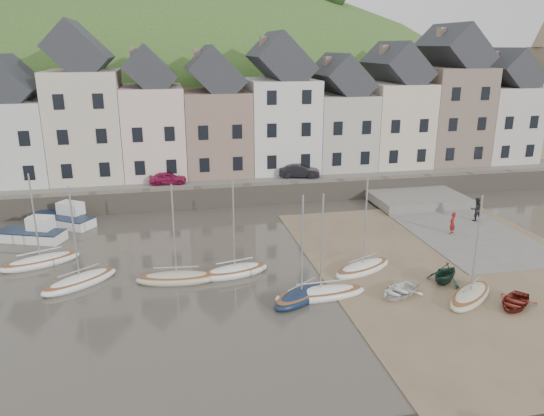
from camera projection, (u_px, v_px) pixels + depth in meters
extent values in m
plane|color=#403B32|center=(293.00, 286.00, 30.94)|extent=(160.00, 160.00, 0.00)
cube|color=#3A5C24|center=(227.00, 161.00, 60.62)|extent=(90.00, 30.00, 1.50)
cube|color=slate|center=(241.00, 178.00, 49.64)|extent=(70.00, 7.00, 0.10)
cube|color=slate|center=(247.00, 195.00, 46.56)|extent=(70.00, 1.20, 1.80)
cube|color=brown|center=(460.00, 270.00, 33.07)|extent=(18.00, 26.00, 0.06)
cube|color=slate|center=(452.00, 225.00, 41.31)|extent=(8.00, 18.00, 0.12)
ellipsoid|color=#3A5C24|center=(182.00, 234.00, 91.40)|extent=(134.40, 84.00, 84.00)
cylinder|color=#382619|center=(36.00, 10.00, 66.16)|extent=(0.50, 0.50, 3.00)
cylinder|color=#382619|center=(149.00, 13.00, 72.62)|extent=(0.50, 0.50, 3.00)
cylinder|color=#382619|center=(250.00, 13.00, 73.47)|extent=(0.50, 0.50, 3.00)
cylinder|color=#382619|center=(334.00, 14.00, 74.87)|extent=(0.50, 0.50, 3.00)
cube|color=silver|center=(19.00, 141.00, 47.91)|extent=(5.80, 8.00, 7.50)
cube|color=beige|center=(88.00, 125.00, 48.73)|extent=(6.40, 8.00, 10.00)
cube|color=gray|center=(59.00, 33.00, 45.97)|extent=(0.60, 0.90, 1.40)
cube|color=beige|center=(154.00, 131.00, 50.13)|extent=(5.60, 8.00, 8.50)
cube|color=gray|center=(134.00, 55.00, 47.75)|extent=(0.60, 0.90, 1.40)
cube|color=#896C5F|center=(216.00, 132.00, 51.36)|extent=(6.20, 8.00, 8.00)
cube|color=gray|center=(197.00, 57.00, 48.94)|extent=(0.60, 0.90, 1.40)
cube|color=silver|center=(280.00, 125.00, 52.47)|extent=(6.60, 8.00, 9.00)
cube|color=gray|center=(263.00, 44.00, 49.81)|extent=(0.60, 0.90, 1.40)
cube|color=#B2AEA3|center=(339.00, 130.00, 53.91)|extent=(5.80, 8.00, 7.50)
cube|color=gray|center=(327.00, 64.00, 51.64)|extent=(0.60, 0.90, 1.40)
cube|color=beige|center=(393.00, 124.00, 54.91)|extent=(6.00, 8.00, 8.50)
cube|color=gray|center=(384.00, 52.00, 52.45)|extent=(0.60, 0.90, 1.40)
cube|color=#7E695A|center=(447.00, 115.00, 55.91)|extent=(6.40, 8.00, 10.00)
cube|color=gray|center=(441.00, 34.00, 53.14)|extent=(0.60, 0.90, 1.40)
cube|color=beige|center=(497.00, 123.00, 57.40)|extent=(5.80, 8.00, 8.00)
cube|color=gray|center=(493.00, 58.00, 55.05)|extent=(0.60, 0.90, 1.40)
cube|color=#997F60|center=(543.00, 103.00, 57.85)|extent=(3.50, 3.50, 12.00)
ellipsoid|color=white|center=(41.00, 262.00, 33.79)|extent=(5.16, 3.34, 0.84)
ellipsoid|color=brown|center=(40.00, 259.00, 33.73)|extent=(4.74, 3.05, 0.20)
cylinder|color=#B2B5B7|center=(34.00, 217.00, 32.87)|extent=(0.10, 0.10, 5.60)
cylinder|color=#B2B5B7|center=(39.00, 251.00, 33.57)|extent=(2.54, 1.15, 0.08)
ellipsoid|color=white|center=(80.00, 282.00, 30.94)|extent=(4.74, 4.06, 0.84)
ellipsoid|color=brown|center=(80.00, 279.00, 30.88)|extent=(4.35, 3.72, 0.20)
cylinder|color=#B2B5B7|center=(74.00, 233.00, 30.02)|extent=(0.10, 0.10, 5.60)
cylinder|color=#B2B5B7|center=(79.00, 270.00, 30.72)|extent=(2.16, 1.64, 0.08)
ellipsoid|color=beige|center=(177.00, 279.00, 31.37)|extent=(5.02, 2.01, 0.84)
ellipsoid|color=brown|center=(177.00, 275.00, 31.31)|extent=(4.62, 1.83, 0.20)
cylinder|color=#B2B5B7|center=(174.00, 230.00, 30.45)|extent=(0.10, 0.10, 5.60)
cylinder|color=#B2B5B7|center=(176.00, 267.00, 31.15)|extent=(2.68, 0.37, 0.08)
ellipsoid|color=white|center=(235.00, 272.00, 32.33)|extent=(4.58, 2.45, 0.84)
ellipsoid|color=brown|center=(235.00, 269.00, 32.26)|extent=(4.21, 2.23, 0.20)
cylinder|color=#B2B5B7|center=(234.00, 225.00, 31.41)|extent=(0.10, 0.10, 5.60)
cylinder|color=#B2B5B7|center=(235.00, 261.00, 32.11)|extent=(2.35, 0.62, 0.08)
ellipsoid|color=white|center=(320.00, 294.00, 29.41)|extent=(5.38, 1.71, 0.84)
ellipsoid|color=brown|center=(321.00, 291.00, 29.34)|extent=(4.95, 1.55, 0.20)
cylinder|color=#B2B5B7|center=(322.00, 243.00, 28.49)|extent=(0.10, 0.10, 5.60)
cylinder|color=#B2B5B7|center=(321.00, 282.00, 29.19)|extent=(2.93, 0.20, 0.08)
ellipsoid|color=#12203A|center=(301.00, 296.00, 29.16)|extent=(4.35, 3.70, 0.84)
ellipsoid|color=brown|center=(301.00, 293.00, 29.10)|extent=(3.99, 3.39, 0.20)
cylinder|color=#B2B5B7|center=(302.00, 245.00, 28.24)|extent=(0.10, 0.10, 5.60)
cylinder|color=#B2B5B7|center=(302.00, 284.00, 28.94)|extent=(1.96, 1.43, 0.08)
ellipsoid|color=white|center=(363.00, 269.00, 32.80)|extent=(4.70, 3.24, 0.84)
ellipsoid|color=brown|center=(363.00, 265.00, 32.73)|extent=(4.31, 2.96, 0.20)
cylinder|color=#B2B5B7|center=(365.00, 222.00, 31.88)|extent=(0.10, 0.10, 5.60)
cylinder|color=#B2B5B7|center=(363.00, 258.00, 32.58)|extent=(2.27, 1.11, 0.08)
ellipsoid|color=beige|center=(470.00, 297.00, 29.13)|extent=(4.41, 3.90, 0.84)
ellipsoid|color=brown|center=(470.00, 293.00, 29.06)|extent=(4.05, 3.57, 0.20)
cylinder|color=#B2B5B7|center=(477.00, 245.00, 28.20)|extent=(0.10, 0.10, 5.60)
cylinder|color=#B2B5B7|center=(472.00, 284.00, 28.90)|extent=(1.97, 1.56, 0.08)
cube|color=white|center=(31.00, 236.00, 37.98)|extent=(5.09, 3.30, 0.70)
cube|color=#12203A|center=(31.00, 231.00, 37.87)|extent=(5.02, 3.31, 0.08)
cube|color=white|center=(40.00, 223.00, 38.10)|extent=(2.00, 1.72, 1.00)
cube|color=white|center=(62.00, 221.00, 41.29)|extent=(5.48, 4.55, 0.70)
cube|color=#12203A|center=(61.00, 216.00, 41.18)|extent=(5.42, 4.53, 0.08)
cube|color=white|center=(71.00, 208.00, 41.61)|extent=(2.27, 2.09, 1.00)
imported|color=white|center=(399.00, 291.00, 29.49)|extent=(3.40, 3.08, 0.58)
imported|color=#163328|center=(445.00, 273.00, 30.99)|extent=(3.15, 3.05, 1.27)
imported|color=maroon|center=(515.00, 302.00, 28.22)|extent=(3.37, 3.25, 0.57)
imported|color=maroon|center=(452.00, 223.00, 38.91)|extent=(0.73, 0.68, 1.68)
imported|color=black|center=(476.00, 209.00, 41.78)|extent=(1.00, 0.81, 1.91)
imported|color=maroon|center=(168.00, 178.00, 47.19)|extent=(3.34, 1.42, 1.13)
imported|color=black|center=(299.00, 171.00, 49.56)|extent=(4.05, 2.26, 1.27)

